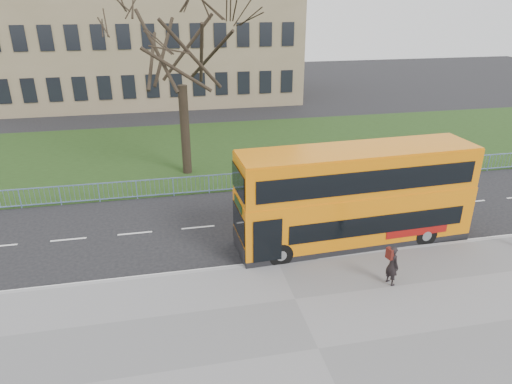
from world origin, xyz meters
The scene contains 9 objects.
ground centered at (0.00, 0.00, 0.00)m, with size 120.00×120.00×0.00m, color black.
pavement centered at (0.00, -6.75, 0.06)m, with size 80.00×10.50×0.12m, color slate.
kerb centered at (0.00, -1.55, 0.07)m, with size 80.00×0.20×0.14m, color gray.
grass_verge centered at (0.00, 14.30, 0.04)m, with size 80.00×15.40×0.08m, color #1D3412.
guard_railing centered at (0.00, 6.60, 0.55)m, with size 40.00×0.12×1.10m, color #7490CE, non-canonical shape.
bare_tree centered at (-3.00, 10.00, 6.61)m, with size 9.14×9.14×13.06m, color black, non-canonical shape.
civic_building centered at (-5.00, 35.00, 7.00)m, with size 30.00×15.00×14.00m, color #7F6F50.
yellow_bus centered at (3.78, -0.31, 2.36)m, with size 10.61×2.98×4.40m.
pedestrian centered at (3.89, -3.90, 0.93)m, with size 0.59×0.39×1.62m, color black.
Camera 1 is at (-4.21, -17.41, 10.39)m, focal length 32.00 mm.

